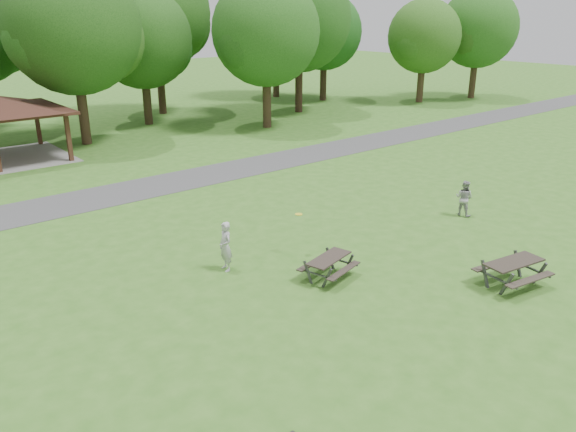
# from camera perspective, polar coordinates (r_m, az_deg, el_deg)

# --- Properties ---
(ground) EXTENTS (160.00, 160.00, 0.00)m
(ground) POSITION_cam_1_polar(r_m,az_deg,el_deg) (16.29, 6.37, -8.82)
(ground) COLOR #34681D
(ground) RESTS_ON ground
(asphalt_path) EXTENTS (120.00, 3.20, 0.02)m
(asphalt_path) POSITION_cam_1_polar(r_m,az_deg,el_deg) (27.10, -15.33, 2.57)
(asphalt_path) COLOR #404042
(asphalt_path) RESTS_ON ground
(tree_row_e) EXTENTS (8.40, 8.00, 11.02)m
(tree_row_e) POSITION_cam_1_polar(r_m,az_deg,el_deg) (36.99, -20.87, 17.22)
(tree_row_e) COLOR #302015
(tree_row_e) RESTS_ON ground
(tree_row_f) EXTENTS (7.35, 7.00, 9.55)m
(tree_row_f) POSITION_cam_1_polar(r_m,az_deg,el_deg) (42.57, -14.51, 16.80)
(tree_row_f) COLOR black
(tree_row_f) RESTS_ON ground
(tree_row_g) EXTENTS (7.77, 7.40, 10.25)m
(tree_row_g) POSITION_cam_1_polar(r_m,az_deg,el_deg) (40.17, -2.16, 17.92)
(tree_row_g) COLOR #2F2115
(tree_row_g) RESTS_ON ground
(tree_row_h) EXTENTS (8.61, 8.20, 11.37)m
(tree_row_h) POSITION_cam_1_polar(r_m,az_deg,el_deg) (46.66, 1.23, 19.09)
(tree_row_h) COLOR black
(tree_row_h) RESTS_ON ground
(tree_row_i) EXTENTS (7.14, 6.80, 9.52)m
(tree_row_i) POSITION_cam_1_polar(r_m,az_deg,el_deg) (53.30, 3.75, 17.98)
(tree_row_i) COLOR black
(tree_row_i) RESTS_ON ground
(tree_row_j) EXTENTS (6.72, 6.40, 8.96)m
(tree_row_j) POSITION_cam_1_polar(r_m,az_deg,el_deg) (53.42, 13.69, 17.11)
(tree_row_j) COLOR #322316
(tree_row_j) RESTS_ON ground
(tree_deep_c) EXTENTS (8.82, 8.40, 11.90)m
(tree_deep_c) POSITION_cam_1_polar(r_m,az_deg,el_deg) (47.01, -13.18, 19.12)
(tree_deep_c) COLOR black
(tree_deep_c) RESTS_ON ground
(tree_deep_d) EXTENTS (8.40, 8.00, 11.27)m
(tree_deep_d) POSITION_cam_1_polar(r_m,az_deg,el_deg) (55.37, -1.19, 19.25)
(tree_deep_d) COLOR black
(tree_deep_d) RESTS_ON ground
(tree_flank_right) EXTENTS (7.56, 7.20, 9.97)m
(tree_flank_right) POSITION_cam_1_polar(r_m,az_deg,el_deg) (57.48, 18.79, 17.41)
(tree_flank_right) COLOR #322316
(tree_flank_right) RESTS_ON ground
(picnic_table_middle) EXTENTS (1.92, 1.69, 0.72)m
(picnic_table_middle) POSITION_cam_1_polar(r_m,az_deg,el_deg) (17.46, 4.16, -4.72)
(picnic_table_middle) COLOR #29221E
(picnic_table_middle) RESTS_ON ground
(picnic_table_far) EXTENTS (2.14, 1.83, 0.83)m
(picnic_table_far) POSITION_cam_1_polar(r_m,az_deg,el_deg) (18.23, 21.92, -4.83)
(picnic_table_far) COLOR black
(picnic_table_far) RESTS_ON ground
(frisbee_in_flight) EXTENTS (0.27, 0.27, 0.02)m
(frisbee_in_flight) POSITION_cam_1_polar(r_m,az_deg,el_deg) (18.85, 1.10, 0.18)
(frisbee_in_flight) COLOR yellow
(frisbee_in_flight) RESTS_ON ground
(frisbee_thrower) EXTENTS (0.47, 0.65, 1.63)m
(frisbee_thrower) POSITION_cam_1_polar(r_m,az_deg,el_deg) (17.94, -6.37, -3.10)
(frisbee_thrower) COLOR #ABABAE
(frisbee_thrower) RESTS_ON ground
(frisbee_catcher) EXTENTS (0.67, 0.80, 1.47)m
(frisbee_catcher) POSITION_cam_1_polar(r_m,az_deg,el_deg) (23.78, 17.45, 1.75)
(frisbee_catcher) COLOR #A0A0A3
(frisbee_catcher) RESTS_ON ground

